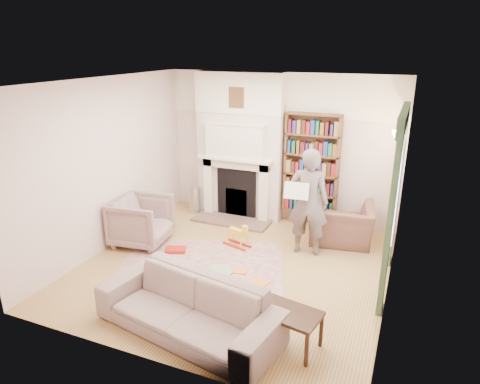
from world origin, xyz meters
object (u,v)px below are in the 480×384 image
at_px(sofa, 188,307).
at_px(man_reading, 308,202).
at_px(bookcase, 312,164).
at_px(coffee_table, 288,329).
at_px(armchair_left, 142,221).
at_px(rocking_horse, 237,235).
at_px(paraffin_heater, 195,199).
at_px(armchair_reading, 341,223).

relative_size(sofa, man_reading, 1.28).
relative_size(bookcase, coffee_table, 2.64).
bearing_deg(armchair_left, rocking_horse, -80.01).
height_order(coffee_table, rocking_horse, coffee_table).
distance_m(coffee_table, paraffin_heater, 4.37).
bearing_deg(bookcase, armchair_reading, -40.36).
distance_m(armchair_reading, sofa, 3.40).
height_order(man_reading, paraffin_heater, man_reading).
height_order(bookcase, sofa, bookcase).
relative_size(coffee_table, rocking_horse, 1.43).
bearing_deg(paraffin_heater, armchair_left, -95.21).
bearing_deg(coffee_table, man_reading, 110.11).
height_order(armchair_reading, man_reading, man_reading).
xyz_separation_m(man_reading, coffee_table, (0.39, -2.36, -0.66)).
distance_m(paraffin_heater, rocking_horse, 1.81).
relative_size(bookcase, sofa, 0.82).
bearing_deg(paraffin_heater, man_reading, -18.86).
height_order(armchair_left, rocking_horse, armchair_left).
xyz_separation_m(man_reading, rocking_horse, (-1.13, -0.26, -0.67)).
height_order(sofa, man_reading, man_reading).
distance_m(armchair_reading, armchair_left, 3.42).
xyz_separation_m(sofa, paraffin_heater, (-1.77, 3.44, -0.06)).
bearing_deg(armchair_reading, sofa, 60.35).
relative_size(paraffin_heater, rocking_horse, 1.13).
height_order(armchair_left, paraffin_heater, armchair_left).
xyz_separation_m(bookcase, paraffin_heater, (-2.30, -0.33, -0.90)).
bearing_deg(sofa, armchair_reading, 79.51).
relative_size(sofa, coffee_table, 3.24).
bearing_deg(armchair_reading, paraffin_heater, -13.66).
distance_m(armchair_left, coffee_table, 3.49).
xyz_separation_m(armchair_left, paraffin_heater, (0.15, 1.62, -0.14)).
xyz_separation_m(armchair_left, coffee_table, (3.09, -1.61, -0.19)).
xyz_separation_m(paraffin_heater, rocking_horse, (1.42, -1.13, -0.06)).
height_order(armchair_reading, coffee_table, armchair_reading).
bearing_deg(armchair_left, armchair_reading, -74.31).
relative_size(armchair_left, paraffin_heater, 1.64).
relative_size(armchair_left, man_reading, 0.51).
relative_size(armchair_reading, man_reading, 0.60).
bearing_deg(man_reading, sofa, 67.25).
xyz_separation_m(bookcase, rocking_horse, (-0.88, -1.45, -0.96)).
relative_size(sofa, paraffin_heater, 4.13).
relative_size(armchair_reading, coffee_table, 1.53).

